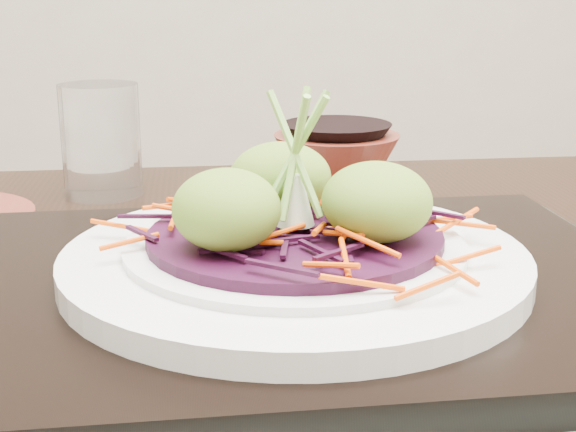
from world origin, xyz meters
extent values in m
cube|color=black|center=(-0.04, -0.02, 0.69)|extent=(1.18, 0.83, 0.04)
cube|color=#7DA295|center=(-0.08, -0.03, 0.71)|extent=(0.50, 0.40, 0.00)
cube|color=black|center=(-0.08, -0.03, 0.72)|extent=(0.43, 0.33, 0.02)
cylinder|color=silver|center=(-0.08, -0.03, 0.74)|extent=(0.27, 0.27, 0.01)
cylinder|color=silver|center=(-0.08, -0.03, 0.74)|extent=(0.20, 0.20, 0.01)
cylinder|color=black|center=(-0.08, -0.03, 0.75)|extent=(0.17, 0.17, 0.01)
ellipsoid|color=olive|center=(-0.12, -0.05, 0.77)|extent=(0.06, 0.06, 0.05)
ellipsoid|color=olive|center=(-0.03, -0.05, 0.77)|extent=(0.06, 0.06, 0.05)
ellipsoid|color=olive|center=(-0.08, 0.01, 0.77)|extent=(0.06, 0.06, 0.05)
cylinder|color=white|center=(-0.19, 0.26, 0.76)|extent=(0.09, 0.09, 0.10)
cylinder|color=#5C1F16|center=(0.01, 0.20, 0.71)|extent=(0.15, 0.15, 0.01)
camera|label=1|loc=(-0.16, -0.46, 0.89)|focal=50.00mm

